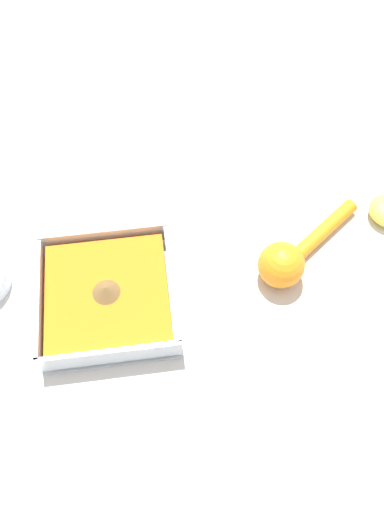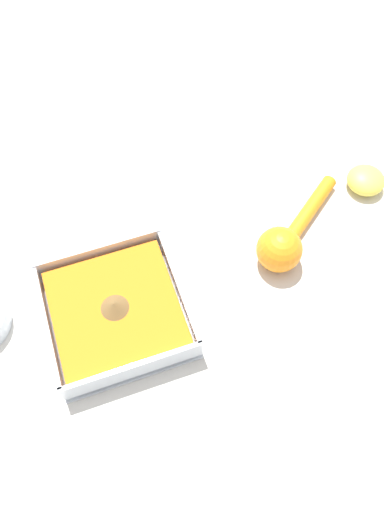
% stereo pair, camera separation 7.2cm
% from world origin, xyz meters
% --- Properties ---
extents(ground_plane, '(4.00, 4.00, 0.00)m').
position_xyz_m(ground_plane, '(0.00, 0.00, 0.00)').
color(ground_plane, beige).
extents(square_dish, '(0.19, 0.19, 0.05)m').
position_xyz_m(square_dish, '(0.01, -0.00, 0.02)').
color(square_dish, silver).
rests_on(square_dish, ground_plane).
extents(lemon_squeezer, '(0.18, 0.14, 0.07)m').
position_xyz_m(lemon_squeezer, '(-0.25, -0.02, 0.03)').
color(lemon_squeezer, orange).
rests_on(lemon_squeezer, ground_plane).
extents(lemon_half, '(0.06, 0.06, 0.03)m').
position_xyz_m(lemon_half, '(-0.43, -0.09, 0.02)').
color(lemon_half, '#EFDB4C').
rests_on(lemon_half, ground_plane).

